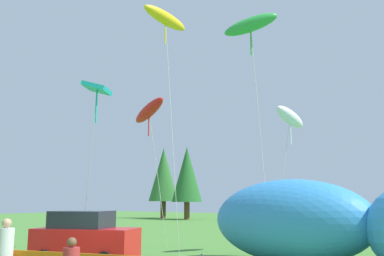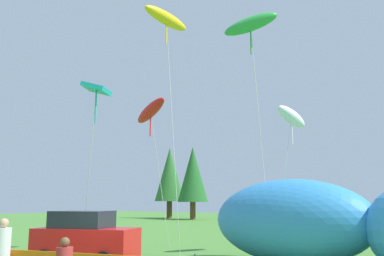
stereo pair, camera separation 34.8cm
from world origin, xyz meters
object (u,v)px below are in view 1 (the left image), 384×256
Objects in this scene: inflatable_cat at (316,225)px; kite_teal_diamond at (97,92)px; kite_yellow_hero at (165,19)px; kite_red_lizard at (149,111)px; kite_white_ghost at (290,117)px; kite_green_fish at (251,25)px; parked_car at (85,238)px; spectator_in_grey_shirt at (5,253)px.

kite_teal_diamond reaches higher than inflatable_cat.
kite_yellow_hero reaches higher than kite_red_lizard.
kite_white_ghost is 0.68× the size of kite_green_fish.
kite_red_lizard reaches higher than inflatable_cat.
parked_car is 2.19× the size of spectator_in_grey_shirt.
kite_teal_diamond is (-4.22, -4.42, -3.16)m from kite_green_fish.
kite_green_fish is at bearing 69.93° from spectator_in_grey_shirt.
kite_white_ghost is at bearing 61.68° from kite_teal_diamond.
inflatable_cat reaches higher than parked_car.
kite_teal_diamond is at bearing 105.67° from spectator_in_grey_shirt.
inflatable_cat is at bearing 6.16° from kite_yellow_hero.
kite_red_lizard reaches higher than kite_white_ghost.
inflatable_cat is at bearing 60.48° from spectator_in_grey_shirt.
kite_red_lizard is at bearing 170.54° from kite_green_fish.
inflatable_cat is at bearing 39.16° from kite_teal_diamond.
kite_teal_diamond is (-1.13, 4.03, 5.31)m from spectator_in_grey_shirt.
spectator_in_grey_shirt is at bearing -116.93° from inflatable_cat.
kite_white_ghost is 0.61× the size of kite_yellow_hero.
kite_teal_diamond is at bearing -86.76° from kite_yellow_hero.
kite_white_ghost reaches higher than spectator_in_grey_shirt.
kite_green_fish is 6.88m from kite_teal_diamond.
kite_white_ghost is (3.23, 12.14, 5.17)m from spectator_in_grey_shirt.
kite_white_ghost is (5.52, 7.33, 5.24)m from parked_car.
kite_yellow_hero is (-4.62, -3.65, 4.70)m from kite_white_ghost.
kite_yellow_hero is 4.57m from kite_red_lizard.
inflatable_cat is 0.79× the size of kite_yellow_hero.
spectator_in_grey_shirt is 0.29× the size of kite_teal_diamond.
kite_green_fish reaches higher than inflatable_cat.
kite_teal_diamond is (0.25, -4.45, -4.55)m from kite_yellow_hero.
inflatable_cat is 1.30× the size of kite_white_ghost.
kite_green_fish is (3.09, 8.45, 8.47)m from spectator_in_grey_shirt.
kite_white_ghost reaches higher than inflatable_cat.
inflatable_cat is 10.58m from spectator_in_grey_shirt.
parked_car is 5.33m from spectator_in_grey_shirt.
kite_green_fish is at bearing -92.28° from kite_white_ghost.
kite_yellow_hero reaches higher than spectator_in_grey_shirt.
parked_car is 10.57m from kite_white_ghost.
spectator_in_grey_shirt is at bearing -74.33° from kite_teal_diamond.
kite_teal_diamond is (-4.37, -8.10, 0.14)m from kite_white_ghost.
kite_yellow_hero is (-1.38, 8.48, 9.86)m from spectator_in_grey_shirt.
kite_yellow_hero is at bearing 93.24° from kite_teal_diamond.
kite_teal_diamond is (1.16, -0.77, 5.39)m from parked_car.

